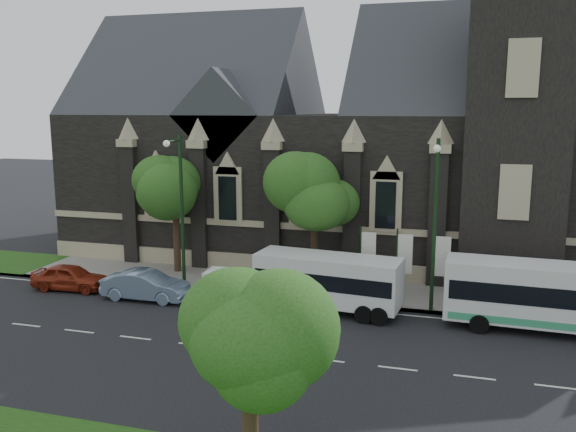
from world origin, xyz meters
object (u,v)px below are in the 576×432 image
(banner_flag_right, at_px, (439,260))
(box_trailer, at_px, (226,284))
(tree_walk_left, at_px, (179,184))
(street_lamp_near, at_px, (435,216))
(street_lamp_mid, at_px, (180,204))
(sedan, at_px, (146,285))
(tour_coach, at_px, (570,298))
(tree_park_east, at_px, (258,339))
(tree_walk_right, at_px, (319,188))
(banner_flag_center, at_px, (402,258))
(banner_flag_left, at_px, (365,255))
(shuttle_bus, at_px, (328,279))
(car_far_red, at_px, (70,277))

(banner_flag_right, xyz_separation_m, box_trailer, (-11.24, -2.80, -1.43))
(tree_walk_left, xyz_separation_m, street_lamp_near, (15.80, -3.61, -0.62))
(street_lamp_near, distance_m, box_trailer, 11.75)
(banner_flag_right, bearing_deg, box_trailer, -166.01)
(tree_walk_left, height_order, street_lamp_mid, street_lamp_mid)
(tree_walk_left, xyz_separation_m, sedan, (0.49, -5.52, -4.93))
(tree_walk_left, xyz_separation_m, tour_coach, (22.11, -4.76, -3.94))
(tree_park_east, xyz_separation_m, tree_walk_right, (-2.96, 20.04, 1.20))
(tree_walk_right, distance_m, tour_coach, 14.51)
(tree_park_east, bearing_deg, tree_walk_left, 120.87)
(banner_flag_center, bearing_deg, tour_coach, -20.88)
(banner_flag_left, bearing_deg, banner_flag_center, 0.00)
(tour_coach, bearing_deg, banner_flag_right, 155.49)
(street_lamp_near, bearing_deg, box_trailer, -175.34)
(tour_coach, bearing_deg, sedan, -175.57)
(tree_walk_left, distance_m, sedan, 7.42)
(tree_walk_right, relative_size, banner_flag_left, 1.95)
(banner_flag_center, bearing_deg, tree_walk_right, 161.36)
(sedan, bearing_deg, banner_flag_right, -77.14)
(banner_flag_right, xyz_separation_m, tour_coach, (6.02, -3.06, -0.59))
(banner_flag_left, relative_size, shuttle_bus, 0.51)
(tree_walk_right, bearing_deg, sedan, -147.01)
(tree_walk_left, bearing_deg, tree_park_east, -59.13)
(shuttle_bus, bearing_deg, car_far_red, -171.51)
(banner_flag_right, bearing_deg, car_far_red, -170.65)
(banner_flag_center, bearing_deg, tree_walk_left, 173.11)
(tree_walk_right, bearing_deg, tour_coach, -20.02)
(street_lamp_near, relative_size, tour_coach, 0.79)
(shuttle_bus, xyz_separation_m, sedan, (-10.06, -1.01, -0.88))
(banner_flag_center, bearing_deg, street_lamp_mid, -171.18)
(box_trailer, bearing_deg, tree_park_east, -67.09)
(banner_flag_left, distance_m, banner_flag_center, 2.00)
(tree_park_east, relative_size, shuttle_bus, 0.81)
(banner_flag_right, bearing_deg, banner_flag_left, 180.00)
(tree_walk_left, height_order, banner_flag_right, tree_walk_left)
(shuttle_bus, bearing_deg, sedan, -168.07)
(tree_walk_right, xyz_separation_m, banner_flag_right, (7.08, -1.71, -3.43))
(banner_flag_right, height_order, tour_coach, banner_flag_right)
(street_lamp_near, height_order, banner_flag_center, street_lamp_near)
(street_lamp_near, distance_m, shuttle_bus, 6.32)
(banner_flag_left, xyz_separation_m, box_trailer, (-7.24, -2.80, -1.43))
(box_trailer, bearing_deg, shuttle_bus, -1.76)
(tree_walk_left, bearing_deg, street_lamp_near, -12.87)
(street_lamp_mid, xyz_separation_m, sedan, (-1.30, -1.91, -4.31))
(tree_walk_left, xyz_separation_m, street_lamp_mid, (1.80, -3.61, -0.62))
(street_lamp_mid, height_order, banner_flag_center, street_lamp_mid)
(banner_flag_right, distance_m, sedan, 16.13)
(tree_walk_left, bearing_deg, tree_walk_right, 0.06)
(street_lamp_near, xyz_separation_m, banner_flag_left, (-3.71, 1.91, -2.73))
(banner_flag_center, height_order, banner_flag_right, same)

